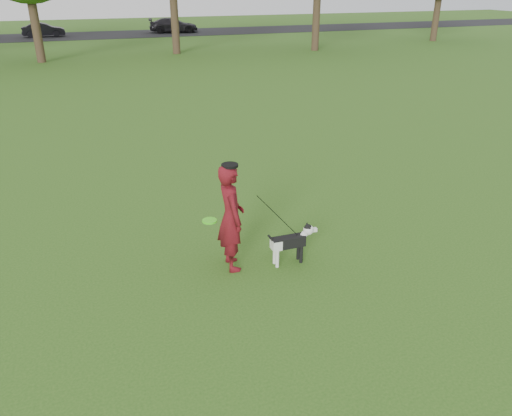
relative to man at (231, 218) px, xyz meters
name	(u,v)px	position (x,y,z in m)	size (l,w,h in m)	color
ground	(261,279)	(0.32, -0.55, -0.89)	(120.00, 120.00, 0.00)	#285116
road	(98,35)	(0.32, 39.45, -0.88)	(120.00, 7.00, 0.02)	black
man	(231,218)	(0.00, 0.00, 0.00)	(0.65, 0.43, 1.78)	#580C13
dog	(292,240)	(0.98, -0.22, -0.47)	(0.90, 0.18, 0.68)	black
car_mid	(43,30)	(-3.91, 39.45, -0.33)	(1.15, 3.30, 1.09)	black
car_right	(173,25)	(6.78, 39.45, -0.26)	(1.71, 4.21, 1.22)	black
man_held_items	(276,215)	(0.72, -0.14, -0.02)	(1.60, 0.36, 1.33)	#49E71D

